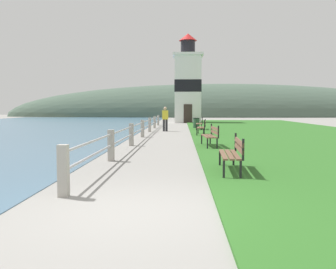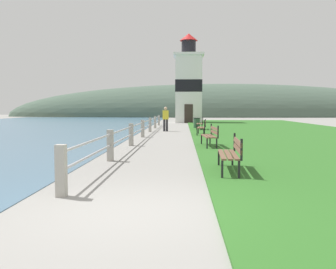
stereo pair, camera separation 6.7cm
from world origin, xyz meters
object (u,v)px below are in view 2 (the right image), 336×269
object	(u,v)px
park_bench_midway	(211,134)
lighthouse	(189,84)
trash_bin	(197,123)
person_strolling	(166,118)
park_bench_far	(203,126)
park_bench_near	(232,152)
park_bench_by_lighthouse	(201,123)

from	to	relation	value
park_bench_midway	lighthouse	size ratio (longest dim) A/B	0.20
lighthouse	trash_bin	xyz separation A→B (m)	(0.48, -12.13, -3.78)
person_strolling	park_bench_far	bearing A→B (deg)	-152.59
park_bench_near	trash_bin	size ratio (longest dim) A/B	2.30
park_bench_near	person_strolling	distance (m)	16.68
lighthouse	park_bench_near	bearing A→B (deg)	-88.92
park_bench_far	trash_bin	distance (m)	7.33
park_bench_by_lighthouse	park_bench_near	bearing A→B (deg)	92.98
park_bench_near	person_strolling	world-z (taller)	person_strolling
park_bench_by_lighthouse	trash_bin	xyz separation A→B (m)	(-0.21, 2.01, -0.11)
person_strolling	lighthouse	bearing A→B (deg)	-10.15
park_bench_far	lighthouse	xyz separation A→B (m)	(-0.54, 19.46, 3.67)
park_bench_by_lighthouse	trash_bin	distance (m)	2.02
park_bench_near	lighthouse	distance (m)	32.28
park_bench_midway	trash_bin	world-z (taller)	park_bench_midway
park_bench_near	park_bench_midway	bearing A→B (deg)	-86.32
park_bench_midway	park_bench_by_lighthouse	xyz separation A→B (m)	(0.15, 11.91, -0.00)
person_strolling	trash_bin	distance (m)	4.15
park_bench_far	park_bench_midway	bearing A→B (deg)	95.07
park_bench_by_lighthouse	person_strolling	world-z (taller)	person_strolling
trash_bin	park_bench_by_lighthouse	bearing A→B (deg)	-83.92
lighthouse	person_strolling	distance (m)	16.01
park_bench_near	park_bench_far	distance (m)	12.60
park_bench_near	park_bench_by_lighthouse	world-z (taller)	same
park_bench_by_lighthouse	trash_bin	world-z (taller)	park_bench_by_lighthouse
park_bench_far	lighthouse	size ratio (longest dim) A/B	0.17
trash_bin	park_bench_midway	bearing A→B (deg)	-89.74
park_bench_midway	park_bench_far	distance (m)	6.58
park_bench_by_lighthouse	lighthouse	world-z (taller)	lighthouse
park_bench_midway	person_strolling	bearing A→B (deg)	-81.28
park_bench_by_lighthouse	lighthouse	bearing A→B (deg)	-83.95
person_strolling	trash_bin	size ratio (longest dim) A/B	2.01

